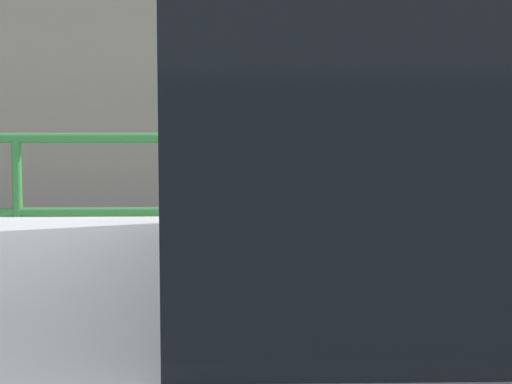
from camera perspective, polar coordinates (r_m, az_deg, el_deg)
The scene contains 5 objects.
sidewalk_curb at distance 5.38m, azimuth -3.30°, elevation -9.49°, with size 36.00×3.19×0.13m, color #9E9B93.
parking_meter at distance 4.00m, azimuth -3.74°, elevation 0.65°, with size 0.15×0.16×1.47m.
pedestrian_at_meter at distance 4.23m, azimuth 5.11°, elevation 0.80°, with size 0.62×0.57×1.76m.
background_railing at distance 6.56m, azimuth -2.88°, elevation 0.63°, with size 24.06×0.06×1.01m.
backdrop_wall at distance 8.73m, azimuth -2.43°, elevation 7.02°, with size 32.00×0.50×3.16m, color gray.
Camera 1 is at (0.22, -3.55, 1.61)m, focal length 77.34 mm.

